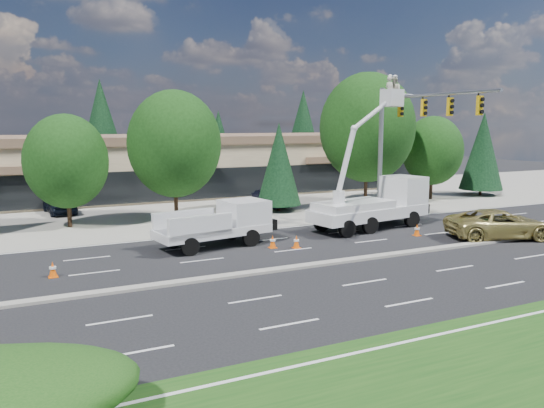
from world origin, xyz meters
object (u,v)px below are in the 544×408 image
signal_mast (402,132)px  minivan (500,224)px  bucket_truck (377,196)px  utility_pickup (220,228)px

signal_mast → minivan: signal_mast is taller
signal_mast → bucket_truck: bucket_truck is taller
minivan → utility_pickup: bearing=90.4°
utility_pickup → bucket_truck: bearing=-6.7°
utility_pickup → bucket_truck: bucket_truck is taller
signal_mast → minivan: (2.08, -6.44, -5.22)m
utility_pickup → minivan: 16.07m
signal_mast → utility_pickup: 14.12m
signal_mast → minivan: bearing=-72.1°
signal_mast → minivan: 8.55m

